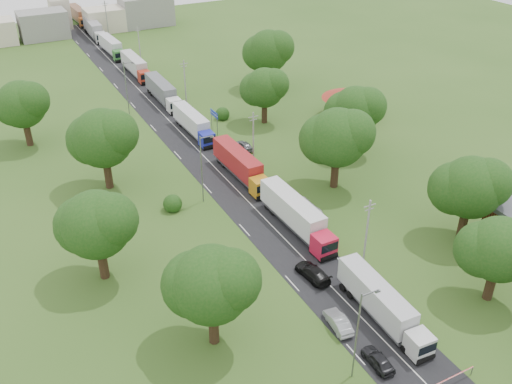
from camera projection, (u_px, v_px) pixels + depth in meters
ground at (292, 247)px, 70.38m from camera, size 260.00×260.00×0.00m
road at (224, 177)px, 85.60m from camera, size 8.00×200.00×0.04m
info_sign at (214, 117)px, 97.57m from camera, size 0.12×3.10×4.10m
pole_1 at (367, 232)px, 64.85m from camera, size 1.60×0.24×9.00m
pole_2 at (253, 139)px, 86.17m from camera, size 1.60×0.24×9.00m
pole_3 at (185, 82)px, 107.49m from camera, size 1.60×0.24×9.00m
pole_4 at (139, 45)px, 128.80m from camera, size 1.60×0.24×9.00m
pole_5 at (107, 18)px, 150.12m from camera, size 1.60×0.24×9.00m
lamp_0 at (359, 332)px, 50.18m from camera, size 2.03×0.22×10.00m
lamp_1 at (203, 166)px, 76.83m from camera, size 2.03×0.22×10.00m
lamp_2 at (127, 86)px, 103.47m from camera, size 2.03×0.22×10.00m
tree_2 at (499, 249)px, 59.00m from camera, size 8.00×8.00×10.10m
tree_3 at (470, 187)px, 68.70m from camera, size 8.80×8.80×11.07m
tree_4 at (337, 137)px, 79.30m from camera, size 9.60×9.60×12.05m
tree_5 at (355, 110)px, 89.29m from camera, size 8.80×8.80×11.07m
tree_6 at (264, 87)px, 99.75m from camera, size 8.00×8.00×10.10m
tree_7 at (268, 51)px, 114.14m from camera, size 9.60×9.60×12.05m
tree_10 at (211, 284)px, 53.20m from camera, size 8.80×8.80×11.07m
tree_11 at (96, 224)px, 61.82m from camera, size 8.80×8.80×11.07m
tree_12 at (102, 138)px, 79.13m from camera, size 9.60×9.60×12.05m
tree_13 at (21, 104)px, 91.47m from camera, size 8.80×8.80×11.07m
house_cream at (350, 98)px, 103.34m from camera, size 10.08×10.08×5.80m
distant_town at (84, 20)px, 152.61m from camera, size 52.00×8.00×8.00m
church at (59, 9)px, 155.86m from camera, size 5.00×5.00×12.30m
truck_0 at (381, 303)px, 58.60m from camera, size 2.80×13.62×3.77m
truck_1 at (296, 215)px, 72.62m from camera, size 2.82×14.98×4.15m
truck_2 at (240, 165)px, 84.47m from camera, size 2.74×14.48×4.01m
truck_3 at (193, 123)px, 97.77m from camera, size 2.59×13.62×3.77m
truck_4 at (162, 92)px, 110.43m from camera, size 2.60×14.55×4.03m
truck_5 at (135, 66)px, 124.00m from camera, size 2.54×14.16×3.93m
truck_6 at (112, 47)px, 136.70m from camera, size 2.86×13.77×3.81m
truck_7 at (94, 29)px, 149.54m from camera, size 3.01×15.23×4.21m
truck_8 at (79, 15)px, 162.75m from camera, size 3.15×15.06×4.16m
car_lane_front at (378, 360)px, 53.79m from camera, size 1.69×3.97×1.34m
car_lane_mid at (338, 322)px, 58.09m from camera, size 2.01×4.41×1.40m
car_lane_rear at (313, 272)px, 64.91m from camera, size 2.49×5.19×1.46m
car_verge_near at (304, 207)px, 76.87m from camera, size 2.77×5.88×1.62m
car_verge_far at (244, 146)px, 93.22m from camera, size 1.83×4.18×1.40m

